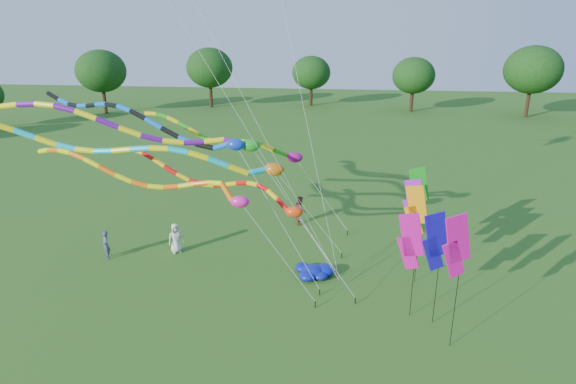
# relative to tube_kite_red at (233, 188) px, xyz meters

# --- Properties ---
(ground) EXTENTS (160.00, 160.00, 0.00)m
(ground) POSITION_rel_tube_kite_red_xyz_m (2.68, -5.17, -4.29)
(ground) COLOR #265C18
(ground) RESTS_ON ground
(tree_ring) EXTENTS (118.77, 116.13, 9.72)m
(tree_ring) POSITION_rel_tube_kite_red_xyz_m (2.07, -5.59, 1.30)
(tree_ring) COLOR #382314
(tree_ring) RESTS_ON ground
(tube_kite_red) EXTENTS (11.35, 4.37, 6.14)m
(tube_kite_red) POSITION_rel_tube_kite_red_xyz_m (0.00, 0.00, 0.00)
(tube_kite_red) COLOR black
(tube_kite_red) RESTS_ON ground
(tube_kite_orange) EXTENTS (13.03, 2.24, 6.89)m
(tube_kite_orange) POSITION_rel_tube_kite_red_xyz_m (-2.74, -1.86, 0.84)
(tube_kite_orange) COLOR black
(tube_kite_orange) RESTS_ON ground
(tube_kite_purple) EXTENTS (16.80, 1.55, 9.13)m
(tube_kite_purple) POSITION_rel_tube_kite_red_xyz_m (-3.97, -0.98, 2.98)
(tube_kite_purple) COLOR black
(tube_kite_purple) RESTS_ON ground
(tube_kite_blue) EXTENTS (14.85, 5.22, 8.82)m
(tube_kite_blue) POSITION_rel_tube_kite_red_xyz_m (-3.96, 0.39, 2.95)
(tube_kite_blue) COLOR black
(tube_kite_blue) RESTS_ON ground
(tube_kite_cyan) EXTENTS (16.33, 2.54, 7.91)m
(tube_kite_cyan) POSITION_rel_tube_kite_red_xyz_m (-3.08, 0.30, 1.41)
(tube_kite_cyan) COLOR black
(tube_kite_cyan) RESTS_ON ground
(tube_kite_green) EXTENTS (12.95, 3.52, 6.99)m
(tube_kite_green) POSITION_rel_tube_kite_red_xyz_m (-1.14, 6.60, 0.70)
(tube_kite_green) COLOR black
(tube_kite_green) RESTS_ON ground
(banner_pole_violet) EXTENTS (1.12, 0.46, 4.74)m
(banner_pole_violet) POSITION_rel_tube_kite_red_xyz_m (8.65, 1.12, -0.81)
(banner_pole_violet) COLOR black
(banner_pole_violet) RESTS_ON ground
(banner_pole_magenta_a) EXTENTS (1.14, 0.40, 4.64)m
(banner_pole_magenta_a) POSITION_rel_tube_kite_red_xyz_m (7.97, -3.17, -0.91)
(banner_pole_magenta_a) COLOR black
(banner_pole_magenta_a) RESTS_ON ground
(banner_pole_blue_b) EXTENTS (1.14, 0.37, 4.94)m
(banner_pole_blue_b) POSITION_rel_tube_kite_red_xyz_m (8.84, -3.72, -0.61)
(banner_pole_blue_b) COLOR black
(banner_pole_blue_b) RESTS_ON ground
(banner_pole_orange) EXTENTS (1.12, 0.48, 4.87)m
(banner_pole_orange) POSITION_rel_tube_kite_red_xyz_m (8.55, -0.21, -0.68)
(banner_pole_orange) COLOR black
(banner_pole_orange) RESTS_ON ground
(banner_pole_magenta_b) EXTENTS (1.12, 0.46, 5.48)m
(banner_pole_magenta_b) POSITION_rel_tube_kite_red_xyz_m (9.27, -5.21, -0.08)
(banner_pole_magenta_b) COLOR black
(banner_pole_magenta_b) RESTS_ON ground
(banner_pole_green) EXTENTS (1.16, 0.14, 4.92)m
(banner_pole_green) POSITION_rel_tube_kite_red_xyz_m (9.01, 2.59, -0.63)
(banner_pole_green) COLOR black
(banner_pole_green) RESTS_ON ground
(blue_nylon_heap) EXTENTS (1.74, 2.06, 0.60)m
(blue_nylon_heap) POSITION_rel_tube_kite_red_xyz_m (3.62, -0.29, -4.02)
(blue_nylon_heap) COLOR #0B189A
(blue_nylon_heap) RESTS_ON ground
(person_a) EXTENTS (0.96, 0.88, 1.65)m
(person_a) POSITION_rel_tube_kite_red_xyz_m (-3.63, 1.44, -3.46)
(person_a) COLOR silver
(person_a) RESTS_ON ground
(person_b) EXTENTS (0.64, 0.67, 1.54)m
(person_b) POSITION_rel_tube_kite_red_xyz_m (-7.02, 0.29, -3.52)
(person_b) COLOR #464962
(person_b) RESTS_ON ground
(person_c) EXTENTS (0.77, 0.93, 1.76)m
(person_c) POSITION_rel_tube_kite_red_xyz_m (2.63, 6.30, -3.41)
(person_c) COLOR brown
(person_c) RESTS_ON ground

